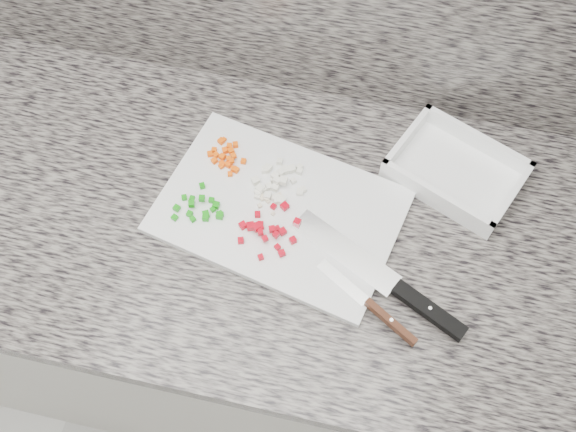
# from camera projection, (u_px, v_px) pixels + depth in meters

# --- Properties ---
(cabinet) EXTENTS (3.92, 0.62, 0.86)m
(cabinet) POSITION_uv_depth(u_px,v_px,m) (233.00, 300.00, 1.54)
(cabinet) COLOR silver
(cabinet) RESTS_ON ground
(countertop) EXTENTS (3.96, 0.64, 0.04)m
(countertop) POSITION_uv_depth(u_px,v_px,m) (214.00, 212.00, 1.15)
(countertop) COLOR slate
(countertop) RESTS_ON cabinet
(cutting_board) EXTENTS (0.46, 0.35, 0.01)m
(cutting_board) POSITION_uv_depth(u_px,v_px,m) (279.00, 211.00, 1.12)
(cutting_board) COLOR white
(cutting_board) RESTS_ON countertop
(carrot_pile) EXTENTS (0.07, 0.08, 0.02)m
(carrot_pile) POSITION_uv_depth(u_px,v_px,m) (226.00, 157.00, 1.15)
(carrot_pile) COLOR #FF5A05
(carrot_pile) RESTS_ON cutting_board
(onion_pile) EXTENTS (0.10, 0.09, 0.02)m
(onion_pile) POSITION_uv_depth(u_px,v_px,m) (277.00, 182.00, 1.13)
(onion_pile) COLOR white
(onion_pile) RESTS_ON cutting_board
(green_pepper_pile) EXTENTS (0.09, 0.08, 0.02)m
(green_pepper_pile) POSITION_uv_depth(u_px,v_px,m) (202.00, 208.00, 1.10)
(green_pepper_pile) COLOR #118C0C
(green_pepper_pile) RESTS_ON cutting_board
(red_pepper_pile) EXTENTS (0.10, 0.12, 0.02)m
(red_pepper_pile) POSITION_uv_depth(u_px,v_px,m) (267.00, 229.00, 1.08)
(red_pepper_pile) COLOR #BA0213
(red_pepper_pile) RESTS_ON cutting_board
(garlic_pile) EXTENTS (0.05, 0.05, 0.01)m
(garlic_pile) POSITION_uv_depth(u_px,v_px,m) (271.00, 200.00, 1.12)
(garlic_pile) COLOR beige
(garlic_pile) RESTS_ON cutting_board
(chef_knife) EXTENTS (0.31, 0.18, 0.02)m
(chef_knife) POSITION_uv_depth(u_px,v_px,m) (399.00, 289.00, 1.03)
(chef_knife) COLOR white
(chef_knife) RESTS_ON cutting_board
(paring_knife) EXTENTS (0.18, 0.12, 0.02)m
(paring_knife) POSITION_uv_depth(u_px,v_px,m) (378.00, 312.00, 1.02)
(paring_knife) COLOR white
(paring_knife) RESTS_ON cutting_board
(tray) EXTENTS (0.27, 0.23, 0.05)m
(tray) POSITION_uv_depth(u_px,v_px,m) (455.00, 172.00, 1.14)
(tray) COLOR white
(tray) RESTS_ON countertop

